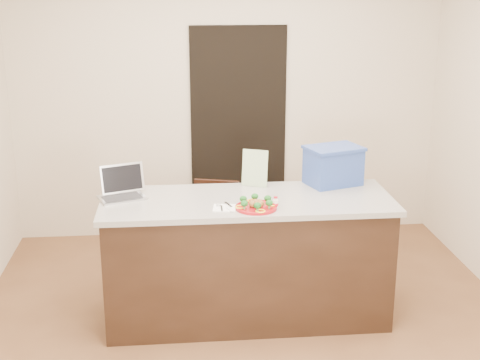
{
  "coord_description": "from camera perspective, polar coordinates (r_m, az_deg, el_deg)",
  "views": [
    {
      "loc": [
        -0.48,
        -4.19,
        2.42
      ],
      "look_at": [
        -0.06,
        0.2,
        1.07
      ],
      "focal_mm": 50.0,
      "sensor_mm": 36.0,
      "label": 1
    }
  ],
  "objects": [
    {
      "name": "chair",
      "position": [
        5.46,
        -1.92,
        -3.92
      ],
      "size": [
        0.46,
        0.46,
        0.84
      ],
      "rotation": [
        0.0,
        0.0,
        -0.28
      ],
      "color": "black",
      "rests_on": "ground"
    },
    {
      "name": "plate",
      "position": [
        4.51,
        1.38,
        -2.33
      ],
      "size": [
        0.28,
        0.28,
        0.02
      ],
      "rotation": [
        0.0,
        0.0,
        -0.19
      ],
      "color": "maroon",
      "rests_on": "island"
    },
    {
      "name": "yogurt_bottle",
      "position": [
        4.52,
        3.05,
        -2.0
      ],
      "size": [
        0.04,
        0.04,
        0.08
      ],
      "rotation": [
        0.0,
        0.0,
        -0.19
      ],
      "color": "white",
      "rests_on": "island"
    },
    {
      "name": "leaflet",
      "position": [
        4.96,
        1.27,
        1.01
      ],
      "size": [
        0.19,
        0.11,
        0.27
      ],
      "primitive_type": "cube",
      "rotation": [
        -0.14,
        0.0,
        -0.39
      ],
      "color": "silver",
      "rests_on": "island"
    },
    {
      "name": "fork",
      "position": [
        4.52,
        -1.59,
        -2.31
      ],
      "size": [
        0.03,
        0.14,
        0.0
      ],
      "rotation": [
        0.0,
        0.0,
        -0.03
      ],
      "color": "silver",
      "rests_on": "napkin"
    },
    {
      "name": "broccoli",
      "position": [
        4.49,
        1.39,
        -1.79
      ],
      "size": [
        0.22,
        0.24,
        0.04
      ],
      "color": "#134917",
      "rests_on": "plate"
    },
    {
      "name": "laptop",
      "position": [
        4.81,
        -10.02,
        -0.71
      ],
      "size": [
        0.37,
        0.35,
        0.22
      ],
      "rotation": [
        0.0,
        0.0,
        0.37
      ],
      "color": "#AAAAAF",
      "rests_on": "island"
    },
    {
      "name": "napkin",
      "position": [
        4.52,
        -1.33,
        -2.4
      ],
      "size": [
        0.17,
        0.17,
        0.01
      ],
      "primitive_type": "cube",
      "rotation": [
        0.0,
        0.0,
        -0.13
      ],
      "color": "white",
      "rests_on": "island"
    },
    {
      "name": "knife",
      "position": [
        4.5,
        -0.94,
        -2.38
      ],
      "size": [
        0.05,
        0.2,
        0.01
      ],
      "rotation": [
        0.0,
        0.0,
        0.34
      ],
      "color": "white",
      "rests_on": "napkin"
    },
    {
      "name": "pepper_rings",
      "position": [
        4.5,
        1.38,
        -2.21
      ],
      "size": [
        0.29,
        0.29,
        0.01
      ],
      "color": "yellow",
      "rests_on": "plate"
    },
    {
      "name": "room_shell",
      "position": [
        4.29,
        1.01,
        6.23
      ],
      "size": [
        4.0,
        4.0,
        4.0
      ],
      "color": "white",
      "rests_on": "ground"
    },
    {
      "name": "island",
      "position": [
        4.88,
        0.61,
        -6.7
      ],
      "size": [
        2.06,
        0.76,
        0.92
      ],
      "color": "black",
      "rests_on": "ground"
    },
    {
      "name": "meatballs",
      "position": [
        4.5,
        1.44,
        -2.01
      ],
      "size": [
        0.11,
        0.12,
        0.04
      ],
      "color": "brown",
      "rests_on": "plate"
    },
    {
      "name": "doorway",
      "position": [
        6.36,
        -0.14,
        4.06
      ],
      "size": [
        0.9,
        0.02,
        2.0
      ],
      "primitive_type": "cube",
      "color": "black",
      "rests_on": "ground"
    },
    {
      "name": "blue_box",
      "position": [
        5.05,
        7.96,
        1.25
      ],
      "size": [
        0.47,
        0.4,
        0.29
      ],
      "rotation": [
        0.0,
        0.0,
        0.32
      ],
      "color": "#284493",
      "rests_on": "island"
    },
    {
      "name": "ground",
      "position": [
        4.86,
        0.91,
        -12.87
      ],
      "size": [
        4.0,
        4.0,
        0.0
      ],
      "primitive_type": "plane",
      "color": "brown",
      "rests_on": "ground"
    }
  ]
}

